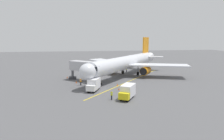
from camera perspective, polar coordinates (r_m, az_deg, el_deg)
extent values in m
plane|color=#565659|center=(60.73, 3.79, -1.40)|extent=(220.00, 220.00, 0.00)
cube|color=yellow|center=(52.90, 5.56, -3.03)|extent=(26.20, 30.53, 0.01)
cylinder|color=silver|center=(57.93, 4.08, 2.18)|extent=(25.00, 28.29, 3.80)
ellipsoid|color=silver|center=(42.67, -7.07, -0.46)|extent=(5.34, 5.39, 3.61)
cone|color=silver|center=(74.80, 10.53, 3.67)|extent=(4.55, 4.50, 3.42)
cube|color=black|center=(43.68, -5.95, 0.52)|extent=(3.49, 3.32, 0.90)
cube|color=silver|center=(58.22, 13.25, 1.39)|extent=(17.82, 10.36, 0.36)
cylinder|color=orange|center=(56.80, 9.74, -0.22)|extent=(3.96, 4.08, 2.30)
cylinder|color=black|center=(55.20, 9.07, -0.48)|extent=(1.72, 1.52, 2.10)
cube|color=silver|center=(65.39, -1.12, 2.50)|extent=(12.47, 17.53, 0.36)
cylinder|color=orange|center=(61.88, -0.31, 0.70)|extent=(3.96, 4.08, 2.30)
cylinder|color=black|center=(60.41, -1.18, 0.49)|extent=(1.72, 1.52, 2.10)
cube|color=orange|center=(71.73, 9.78, 6.50)|extent=(3.40, 3.88, 7.20)
cube|color=silver|center=(70.58, 12.04, 3.78)|extent=(6.83, 4.67, 0.24)
cube|color=silver|center=(72.89, 7.27, 4.08)|extent=(5.38, 6.71, 0.24)
cylinder|color=slate|center=(46.84, -3.47, -2.47)|extent=(0.24, 0.24, 2.77)
cylinder|color=black|center=(47.14, -3.45, -4.12)|extent=(0.80, 0.82, 0.70)
cylinder|color=slate|center=(59.83, 7.58, 0.26)|extent=(0.24, 0.24, 2.77)
cylinder|color=black|center=(60.07, 7.55, -1.05)|extent=(1.06, 1.13, 1.10)
cylinder|color=slate|center=(62.05, 3.17, 0.65)|extent=(0.24, 0.24, 2.77)
cylinder|color=black|center=(62.28, 3.16, -0.61)|extent=(1.06, 1.13, 1.10)
cube|color=#B7B7BC|center=(52.27, -7.83, 1.11)|extent=(8.53, 7.83, 2.50)
cube|color=gray|center=(49.60, -3.77, 0.74)|extent=(4.21, 4.25, 3.00)
cylinder|color=slate|center=(55.48, -11.41, -0.55)|extent=(0.70, 0.70, 3.90)
cube|color=#333338|center=(55.78, -11.36, -2.22)|extent=(2.00, 2.00, 0.60)
cylinder|color=#23232D|center=(36.46, -0.13, -8.02)|extent=(0.26, 0.26, 0.88)
cube|color=#D8EA19|center=(36.24, -0.13, -6.90)|extent=(0.40, 0.27, 0.60)
cube|color=silver|center=(36.24, -0.13, -6.90)|extent=(0.42, 0.28, 0.10)
sphere|color=tan|center=(36.13, -0.13, -6.26)|extent=(0.22, 0.22, 0.22)
cylinder|color=#23232D|center=(65.11, 4.24, -0.28)|extent=(0.26, 0.26, 0.88)
cube|color=#D8EA19|center=(64.99, 4.25, 0.36)|extent=(0.29, 0.41, 0.60)
cube|color=silver|center=(64.99, 4.25, 0.36)|extent=(0.30, 0.43, 0.10)
sphere|color=brown|center=(64.93, 4.25, 0.73)|extent=(0.22, 0.22, 0.22)
cylinder|color=#23232D|center=(47.81, -9.08, -3.92)|extent=(0.26, 0.26, 0.88)
cube|color=orange|center=(47.65, -9.10, -3.05)|extent=(0.45, 0.41, 0.60)
cube|color=silver|center=(47.65, -9.10, -3.05)|extent=(0.47, 0.43, 0.10)
sphere|color=tan|center=(47.56, -9.11, -2.56)|extent=(0.22, 0.22, 0.22)
cube|color=yellow|center=(35.72, 3.69, -7.44)|extent=(2.51, 2.45, 1.20)
cube|color=black|center=(35.02, 3.32, -7.43)|extent=(1.52, 1.04, 0.70)
cube|color=silver|center=(37.36, 4.68, -5.89)|extent=(3.61, 4.11, 2.20)
cylinder|color=black|center=(35.47, 4.56, -8.58)|extent=(0.66, 0.84, 0.84)
cylinder|color=black|center=(35.87, 2.56, -8.35)|extent=(0.66, 0.84, 0.84)
cylinder|color=black|center=(38.39, 6.05, -7.20)|extent=(0.66, 0.84, 0.84)
cylinder|color=black|center=(38.76, 4.20, -7.01)|extent=(0.66, 0.84, 0.84)
cube|color=#9E9EA3|center=(69.28, -7.31, 0.43)|extent=(2.67, 2.70, 0.70)
cube|color=black|center=(69.41, -7.15, 0.95)|extent=(1.42, 1.41, 0.50)
cylinder|color=black|center=(68.32, -7.33, 0.01)|extent=(0.59, 0.61, 0.60)
cylinder|color=black|center=(69.17, -8.14, 0.11)|extent=(0.59, 0.61, 0.60)
cylinder|color=black|center=(69.51, -6.46, 0.19)|extent=(0.59, 0.61, 0.60)
cylinder|color=black|center=(70.35, -7.27, 0.28)|extent=(0.59, 0.61, 0.60)
cube|color=white|center=(41.27, -6.04, -5.15)|extent=(2.40, 2.28, 1.20)
cube|color=black|center=(40.57, -6.35, -5.12)|extent=(1.64, 0.78, 0.70)
cube|color=silver|center=(42.95, -5.24, -3.88)|extent=(3.19, 4.09, 2.20)
cylinder|color=black|center=(41.00, -5.27, -6.11)|extent=(0.54, 0.87, 0.84)
cylinder|color=black|center=(41.39, -6.99, -5.99)|extent=(0.54, 0.87, 0.84)
cylinder|color=black|center=(43.95, -4.01, -5.03)|extent=(0.54, 0.87, 0.84)
cylinder|color=black|center=(44.33, -5.63, -4.93)|extent=(0.54, 0.87, 0.84)
cone|color=#F2590F|center=(50.32, -10.36, -3.48)|extent=(0.32, 0.32, 0.55)
cone|color=#F2590F|center=(43.10, 2.04, -5.50)|extent=(0.32, 0.32, 0.55)
cone|color=#F2590F|center=(56.97, -12.90, -2.06)|extent=(0.32, 0.32, 0.55)
cone|color=#F2590F|center=(46.89, 1.52, -4.27)|extent=(0.32, 0.32, 0.55)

